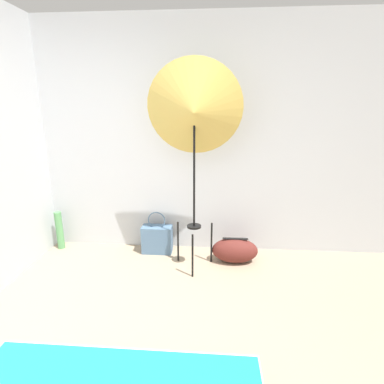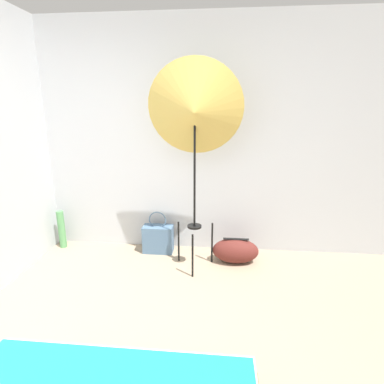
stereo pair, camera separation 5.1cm
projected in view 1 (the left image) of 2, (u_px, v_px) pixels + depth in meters
The scene contains 5 objects.
wall_back at pixel (153, 140), 3.39m from camera, with size 8.00×0.05×2.60m.
photo_umbrella at pixel (194, 111), 2.80m from camera, with size 0.93×0.43×2.10m.
tote_bag at pixel (157, 239), 3.51m from camera, with size 0.35×0.17×0.50m.
duffel_bag at pixel (235, 250), 3.29m from camera, with size 0.50×0.27×0.28m.
paper_roll at pixel (60, 230), 3.59m from camera, with size 0.08×0.08×0.46m.
Camera 1 is at (0.70, -1.23, 1.65)m, focal length 28.00 mm.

